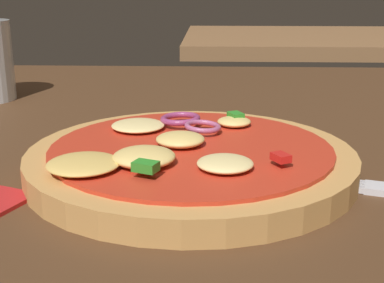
% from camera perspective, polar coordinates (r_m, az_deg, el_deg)
% --- Properties ---
extents(dining_table, '(1.11, 1.07, 0.03)m').
position_cam_1_polar(dining_table, '(0.45, 5.74, -4.96)').
color(dining_table, '#4C301C').
rests_on(dining_table, ground).
extents(pizza, '(0.26, 0.26, 0.03)m').
position_cam_1_polar(pizza, '(0.43, -0.33, -1.82)').
color(pizza, tan).
rests_on(pizza, dining_table).
extents(background_table, '(0.68, 0.57, 0.03)m').
position_cam_1_polar(background_table, '(1.56, 12.12, 10.37)').
color(background_table, brown).
rests_on(background_table, ground).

